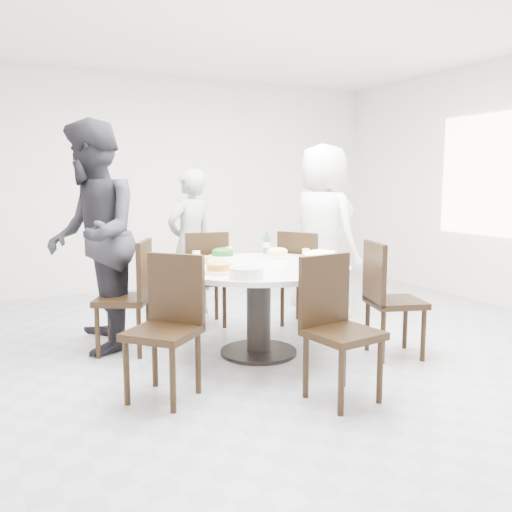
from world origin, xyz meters
name	(u,v)px	position (x,y,z in m)	size (l,w,h in m)	color
floor	(278,344)	(0.00, 0.00, 0.00)	(6.00, 6.00, 0.01)	#A2A2A6
ceiling	(280,12)	(0.00, 0.00, 2.80)	(6.00, 6.00, 0.01)	white
wall_back	(172,183)	(0.00, 3.00, 1.40)	(6.00, 0.01, 2.80)	white
dining_table	(259,310)	(-0.27, -0.15, 0.38)	(1.50, 1.50, 0.75)	white
chair_ne	(306,278)	(0.55, 0.45, 0.47)	(0.42, 0.42, 0.95)	black
chair_n	(203,278)	(-0.36, 0.90, 0.47)	(0.42, 0.42, 0.95)	black
chair_nw	(123,297)	(-1.27, 0.39, 0.47)	(0.42, 0.42, 0.95)	black
chair_sw	(162,329)	(-1.26, -0.72, 0.47)	(0.42, 0.42, 0.95)	black
chair_s	(343,330)	(-0.21, -1.26, 0.47)	(0.42, 0.42, 0.95)	black
chair_se	(396,299)	(0.71, -0.69, 0.47)	(0.42, 0.42, 0.95)	black
diner_right	(323,232)	(0.89, 0.66, 0.91)	(0.89, 0.58, 1.81)	white
diner_middle	(190,243)	(-0.34, 1.34, 0.78)	(0.57, 0.37, 1.56)	black
diner_left	(92,237)	(-1.46, 0.58, 0.97)	(0.95, 0.74, 1.94)	black
dish_greens	(223,255)	(-0.38, 0.35, 0.78)	(0.25, 0.25, 0.06)	white
dish_pale	(277,254)	(0.07, 0.16, 0.78)	(0.24, 0.24, 0.06)	white
dish_orange	(197,262)	(-0.74, 0.03, 0.78)	(0.25, 0.25, 0.07)	white
dish_redbrown	(314,260)	(0.17, -0.30, 0.79)	(0.29, 0.29, 0.07)	white
dish_tofu	(219,269)	(-0.71, -0.37, 0.78)	(0.24, 0.24, 0.06)	white
rice_bowl	(319,263)	(0.01, -0.62, 0.81)	(0.28, 0.28, 0.12)	silver
soup_bowl	(246,272)	(-0.61, -0.62, 0.79)	(0.24, 0.24, 0.08)	white
beverage_bottle	(267,243)	(0.06, 0.35, 0.86)	(0.06, 0.06, 0.22)	#2B6D3A
tea_cups	(226,251)	(-0.28, 0.50, 0.79)	(0.07, 0.07, 0.08)	white
chopsticks	(230,254)	(-0.24, 0.51, 0.76)	(0.24, 0.04, 0.01)	tan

